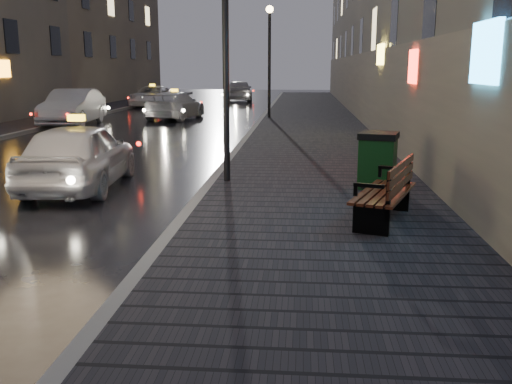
{
  "coord_description": "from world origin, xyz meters",
  "views": [
    {
      "loc": [
        3.47,
        -6.2,
        2.61
      ],
      "look_at": [
        2.83,
        1.72,
        0.85
      ],
      "focal_mm": 40.0,
      "sensor_mm": 36.0,
      "label": 1
    }
  ],
  "objects_px": {
    "trash_bin": "(378,160)",
    "lamp_near": "(225,23)",
    "bench": "(389,191)",
    "car_far": "(239,91)",
    "taxi_mid": "(175,105)",
    "taxi_far": "(153,96)",
    "taxi_near": "(79,155)",
    "car_left_mid": "(73,107)",
    "lamp_far": "(269,48)"
  },
  "relations": [
    {
      "from": "trash_bin",
      "to": "lamp_near",
      "type": "bearing_deg",
      "value": -173.28
    },
    {
      "from": "lamp_near",
      "to": "trash_bin",
      "type": "bearing_deg",
      "value": -8.82
    },
    {
      "from": "bench",
      "to": "car_far",
      "type": "distance_m",
      "value": 35.11
    },
    {
      "from": "lamp_near",
      "to": "car_far",
      "type": "relative_size",
      "value": 1.11
    },
    {
      "from": "taxi_mid",
      "to": "taxi_far",
      "type": "height_order",
      "value": "taxi_mid"
    },
    {
      "from": "taxi_near",
      "to": "trash_bin",
      "type": "bearing_deg",
      "value": 174.11
    },
    {
      "from": "taxi_near",
      "to": "car_left_mid",
      "type": "xyz_separation_m",
      "value": [
        -5.47,
        13.21,
        0.07
      ]
    },
    {
      "from": "taxi_far",
      "to": "car_left_mid",
      "type": "bearing_deg",
      "value": -89.57
    },
    {
      "from": "bench",
      "to": "taxi_far",
      "type": "relative_size",
      "value": 0.43
    },
    {
      "from": "trash_bin",
      "to": "taxi_near",
      "type": "bearing_deg",
      "value": -165.7
    },
    {
      "from": "lamp_far",
      "to": "lamp_near",
      "type": "bearing_deg",
      "value": -90.0
    },
    {
      "from": "lamp_near",
      "to": "trash_bin",
      "type": "relative_size",
      "value": 4.61
    },
    {
      "from": "car_left_mid",
      "to": "lamp_far",
      "type": "bearing_deg",
      "value": 15.77
    },
    {
      "from": "lamp_near",
      "to": "taxi_mid",
      "type": "height_order",
      "value": "lamp_near"
    },
    {
      "from": "taxi_mid",
      "to": "bench",
      "type": "bearing_deg",
      "value": 119.7
    },
    {
      "from": "car_left_mid",
      "to": "bench",
      "type": "bearing_deg",
      "value": -58.15
    },
    {
      "from": "car_left_mid",
      "to": "taxi_mid",
      "type": "bearing_deg",
      "value": 37.29
    },
    {
      "from": "taxi_near",
      "to": "car_left_mid",
      "type": "distance_m",
      "value": 14.29
    },
    {
      "from": "lamp_far",
      "to": "car_far",
      "type": "height_order",
      "value": "lamp_far"
    },
    {
      "from": "bench",
      "to": "taxi_far",
      "type": "height_order",
      "value": "taxi_far"
    },
    {
      "from": "lamp_near",
      "to": "taxi_mid",
      "type": "xyz_separation_m",
      "value": [
        -4.77,
        16.29,
        -2.81
      ]
    },
    {
      "from": "car_left_mid",
      "to": "taxi_far",
      "type": "bearing_deg",
      "value": 83.88
    },
    {
      "from": "bench",
      "to": "car_far",
      "type": "xyz_separation_m",
      "value": [
        -6.21,
        34.55,
        0.16
      ]
    },
    {
      "from": "taxi_mid",
      "to": "car_far",
      "type": "bearing_deg",
      "value": -88.09
    },
    {
      "from": "taxi_near",
      "to": "taxi_mid",
      "type": "bearing_deg",
      "value": -89.21
    },
    {
      "from": "lamp_far",
      "to": "car_far",
      "type": "xyz_separation_m",
      "value": [
        -3.19,
        15.39,
        -2.68
      ]
    },
    {
      "from": "bench",
      "to": "taxi_mid",
      "type": "distance_m",
      "value": 20.95
    },
    {
      "from": "lamp_far",
      "to": "car_left_mid",
      "type": "xyz_separation_m",
      "value": [
        -8.65,
        -3.15,
        -2.68
      ]
    },
    {
      "from": "lamp_far",
      "to": "taxi_far",
      "type": "distance_m",
      "value": 12.7
    },
    {
      "from": "car_left_mid",
      "to": "lamp_near",
      "type": "bearing_deg",
      "value": -60.3
    },
    {
      "from": "taxi_far",
      "to": "car_far",
      "type": "xyz_separation_m",
      "value": [
        5.05,
        6.15,
        0.14
      ]
    },
    {
      "from": "taxi_far",
      "to": "taxi_mid",
      "type": "bearing_deg",
      "value": -66.47
    },
    {
      "from": "lamp_near",
      "to": "taxi_near",
      "type": "distance_m",
      "value": 4.22
    },
    {
      "from": "lamp_near",
      "to": "taxi_far",
      "type": "relative_size",
      "value": 1.09
    },
    {
      "from": "bench",
      "to": "taxi_mid",
      "type": "bearing_deg",
      "value": 131.88
    },
    {
      "from": "car_left_mid",
      "to": "car_far",
      "type": "xyz_separation_m",
      "value": [
        5.46,
        18.54,
        0.0
      ]
    },
    {
      "from": "lamp_near",
      "to": "lamp_far",
      "type": "relative_size",
      "value": 1.0
    },
    {
      "from": "lamp_far",
      "to": "car_left_mid",
      "type": "relative_size",
      "value": 1.08
    },
    {
      "from": "trash_bin",
      "to": "taxi_mid",
      "type": "bearing_deg",
      "value": 130.88
    },
    {
      "from": "taxi_mid",
      "to": "car_far",
      "type": "height_order",
      "value": "car_far"
    },
    {
      "from": "lamp_near",
      "to": "taxi_mid",
      "type": "bearing_deg",
      "value": 106.32
    },
    {
      "from": "car_left_mid",
      "to": "taxi_far",
      "type": "xyz_separation_m",
      "value": [
        0.41,
        12.39,
        -0.14
      ]
    },
    {
      "from": "car_left_mid",
      "to": "taxi_mid",
      "type": "height_order",
      "value": "car_left_mid"
    },
    {
      "from": "lamp_near",
      "to": "trash_bin",
      "type": "height_order",
      "value": "lamp_near"
    },
    {
      "from": "lamp_near",
      "to": "car_far",
      "type": "bearing_deg",
      "value": 95.8
    },
    {
      "from": "lamp_far",
      "to": "taxi_near",
      "type": "xyz_separation_m",
      "value": [
        -3.18,
        -16.36,
        -2.76
      ]
    },
    {
      "from": "bench",
      "to": "car_far",
      "type": "bearing_deg",
      "value": 120.24
    },
    {
      "from": "lamp_near",
      "to": "car_left_mid",
      "type": "relative_size",
      "value": 1.08
    },
    {
      "from": "lamp_far",
      "to": "trash_bin",
      "type": "relative_size",
      "value": 4.61
    },
    {
      "from": "taxi_near",
      "to": "taxi_far",
      "type": "bearing_deg",
      "value": -83.46
    }
  ]
}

